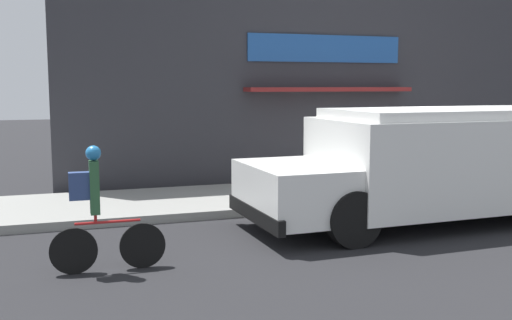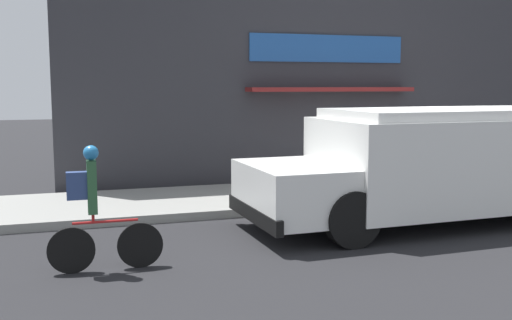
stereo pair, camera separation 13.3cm
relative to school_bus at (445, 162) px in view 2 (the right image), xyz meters
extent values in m
plane|color=#232326|center=(0.44, 1.42, -1.09)|extent=(70.00, 70.00, 0.00)
cube|color=gray|center=(0.44, 2.85, -1.01)|extent=(28.00, 2.86, 0.16)
cube|color=#2D2D33|center=(0.44, 4.66, 1.60)|extent=(14.25, 0.18, 5.39)
cube|color=#1E4C93|center=(-0.22, 4.55, 2.25)|extent=(4.04, 0.05, 0.66)
cube|color=maroon|center=(-0.22, 4.29, 1.26)|extent=(4.24, 0.56, 0.10)
cube|color=white|center=(0.40, 0.01, 0.00)|extent=(5.34, 2.47, 1.57)
cube|color=white|center=(-2.95, -0.08, -0.35)|extent=(1.49, 2.18, 0.86)
cube|color=white|center=(0.40, 0.01, 0.87)|extent=(4.91, 2.27, 0.16)
cube|color=black|center=(-3.63, -0.10, -0.68)|extent=(0.18, 2.28, 0.24)
cube|color=red|center=(-1.09, 1.38, 0.08)|extent=(0.04, 0.44, 0.44)
cylinder|color=black|center=(-2.42, 0.94, -0.65)|extent=(0.89, 0.28, 0.88)
cylinder|color=black|center=(-2.37, -1.07, -0.65)|extent=(0.89, 0.28, 0.88)
cylinder|color=black|center=(1.73, 1.05, -0.65)|extent=(0.89, 0.28, 0.88)
cylinder|color=black|center=(-5.55, -1.08, -0.78)|extent=(0.61, 0.05, 0.61)
cylinder|color=black|center=(-6.44, -1.07, -0.78)|extent=(0.61, 0.05, 0.61)
cylinder|color=red|center=(-6.00, -1.07, -0.43)|extent=(0.85, 0.05, 0.04)
cylinder|color=red|center=(-6.15, -1.07, -0.37)|extent=(0.04, 0.04, 0.12)
cube|color=#2D5B38|center=(-6.15, -1.07, 0.04)|extent=(0.12, 0.20, 0.70)
sphere|color=#2375B7|center=(-6.15, -1.07, 0.49)|extent=(0.20, 0.20, 0.20)
cube|color=navy|center=(-6.34, -1.07, 0.07)|extent=(0.26, 0.14, 0.36)
cylinder|color=#38383D|center=(1.78, 3.72, -0.54)|extent=(0.49, 0.49, 0.79)
cylinder|color=black|center=(1.78, 3.72, -0.12)|extent=(0.49, 0.49, 0.04)
camera|label=1|loc=(-6.63, -9.00, 1.37)|focal=42.00mm
camera|label=2|loc=(-6.50, -9.05, 1.37)|focal=42.00mm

